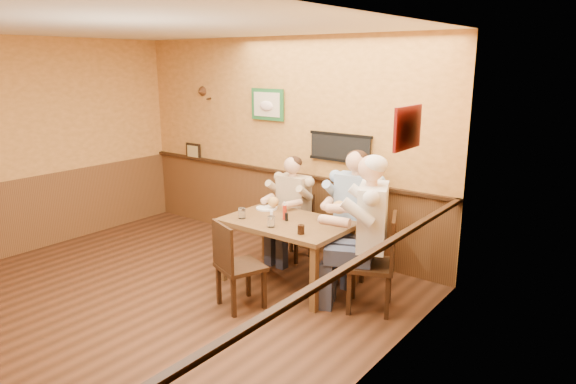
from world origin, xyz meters
name	(u,v)px	position (x,y,z in m)	size (l,w,h in m)	color
room	(145,146)	(0.14, 0.17, 1.69)	(5.02, 5.03, 2.81)	#361D10
dining_table	(287,229)	(0.91, 1.45, 0.66)	(1.40, 0.90, 0.75)	brown
chair_back_left	(294,227)	(0.50, 2.12, 0.42)	(0.39, 0.39, 0.84)	#311D0F
chair_back_right	(355,237)	(1.39, 2.13, 0.47)	(0.44, 0.44, 0.95)	#311D0F
chair_right_end	(371,263)	(1.96, 1.46, 0.51)	(0.47, 0.47, 1.01)	#311D0F
chair_near_side	(241,264)	(0.88, 0.70, 0.47)	(0.43, 0.43, 0.93)	#311D0F
diner_tan_shirt	(294,213)	(0.50, 2.12, 0.60)	(0.56, 0.56, 1.20)	tan
diner_blue_polo	(355,220)	(1.39, 2.13, 0.68)	(0.62, 0.62, 1.35)	#8BA8D0
diner_white_elder	(372,242)	(1.96, 1.46, 0.72)	(0.67, 0.67, 1.44)	silver
water_glass_left	(242,213)	(0.44, 1.21, 0.81)	(0.08, 0.08, 0.12)	silver
water_glass_mid	(271,222)	(0.91, 1.16, 0.81)	(0.08, 0.08, 0.12)	white
cola_tumbler	(301,229)	(1.29, 1.17, 0.80)	(0.07, 0.07, 0.10)	black
hot_sauce_bottle	(285,212)	(0.85, 1.47, 0.84)	(0.04, 0.04, 0.18)	#B42713
salt_shaker	(272,215)	(0.71, 1.41, 0.79)	(0.03, 0.03, 0.09)	white
pepper_shaker	(286,217)	(0.90, 1.44, 0.80)	(0.04, 0.04, 0.09)	black
plate_far_left	(267,208)	(0.42, 1.68, 0.76)	(0.26, 0.26, 0.02)	silver
plate_far_right	(336,222)	(1.38, 1.71, 0.76)	(0.22, 0.22, 0.01)	silver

